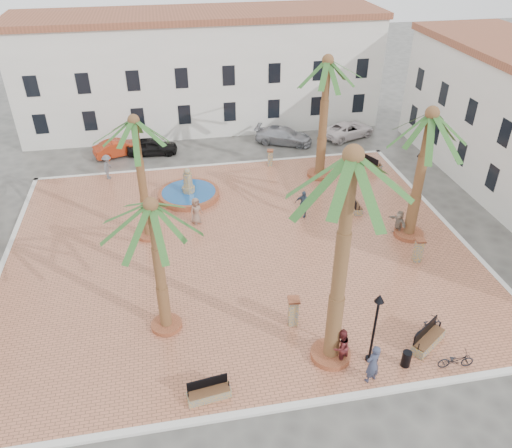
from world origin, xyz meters
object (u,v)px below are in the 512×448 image
Objects in this scene: pedestrian_north at (108,167)px; car_black at (152,146)px; palm_e at (429,130)px; bicycle_a at (456,360)px; bollard_e at (418,250)px; litter_bin at (406,359)px; pedestrian_east at (399,222)px; bench_se at (428,340)px; car_red at (119,148)px; lamppost_e at (418,169)px; bollard_n at (270,158)px; bicycle_b at (428,328)px; palm_sw at (153,221)px; palm_s at (350,182)px; lamppost_s at (376,317)px; car_silver at (284,136)px; palm_ne at (327,75)px; pedestrian_fountain_a at (196,211)px; bench_ne at (371,164)px; cyclist_a at (373,364)px; bollard_se at (293,311)px; palm_nw at (136,134)px; fountain at (189,193)px; bench_e at (354,205)px; pedestrian_fountain_b at (303,204)px; bench_s at (209,393)px; cyclist_b at (341,346)px; car_white at (348,130)px.

pedestrian_north is 0.46× the size of car_black.
palm_e reaches higher than bicycle_a.
bollard_e reaches higher than litter_bin.
palm_e is 5.92m from pedestrian_east.
car_red is at bearing 87.46° from bench_se.
lamppost_e reaches higher than bench_se.
bicycle_b is at bearing -79.89° from bollard_n.
pedestrian_east is (13.82, 5.36, -5.05)m from palm_sw.
palm_s reaches higher than bicycle_a.
bollard_n is (-0.24, 19.43, -1.84)m from lamppost_s.
car_silver is at bearing 117.74° from lamppost_e.
palm_sw is 18.56m from bollard_n.
lamppost_s is (-2.91, -17.12, -4.80)m from palm_ne.
pedestrian_fountain_a is at bearing 117.17° from lamppost_s.
lamppost_e is (16.29, 8.61, -3.33)m from palm_sw.
cyclist_a reaches higher than bench_ne.
bollard_se is 22.69m from car_red.
bench_ne is at bearing -5.28° from bicycle_a.
litter_bin is 26.13m from car_black.
pedestrian_north is (-2.78, 8.05, -5.52)m from palm_nw.
palm_nw is at bearing -114.99° from pedestrian_east.
lamppost_s reaches higher than bicycle_a.
fountain reaches higher than bicycle_b.
palm_e is 13.74m from bollard_n.
bollard_n is at bearing 90.70° from lamppost_s.
litter_bin is 0.17× the size of car_silver.
pedestrian_fountain_b reaches higher than bench_e.
bench_e is at bearing 3.29° from palm_nw.
palm_s is 21.06m from bench_ne.
bench_e is at bearing -145.63° from car_silver.
bollard_n is 11.80m from pedestrian_east.
bollard_se is at bearing 50.67° from bicycle_b.
car_red is at bearing 133.73° from bollard_e.
pedestrian_east reaches higher than bench_s.
cyclist_b is at bearing -61.53° from bollard_se.
palm_s is 5.01× the size of bench_se.
car_silver is (-5.97, 11.35, -1.97)m from lamppost_e.
bench_se is at bearing 142.46° from bench_ne.
cyclist_b reaches higher than car_black.
car_black is at bearing 129.44° from bollard_e.
bollard_n is 0.71× the size of cyclist_b.
palm_nw reaches higher than car_white.
car_black is (-7.61, 23.27, -0.37)m from cyclist_b.
fountain is 16.28m from car_white.
palm_s is 20.57m from bollard_n.
pedestrian_east is 0.39× the size of car_red.
cyclist_b reaches higher than car_white.
pedestrian_east is (14.55, -2.46, -5.65)m from palm_nw.
bicycle_b reaches higher than bench_s.
bench_e is 13.90m from cyclist_a.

